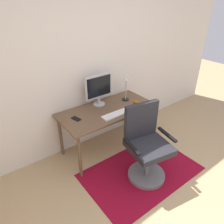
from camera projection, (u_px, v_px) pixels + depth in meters
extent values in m
cube|color=silver|center=(85.00, 64.00, 3.09)|extent=(6.00, 0.10, 2.60)
cube|color=maroon|center=(141.00, 172.00, 3.02)|extent=(1.58, 1.02, 0.01)
cube|color=brown|center=(107.00, 110.00, 3.16)|extent=(1.43, 0.69, 0.03)
cylinder|color=brown|center=(80.00, 157.00, 2.79)|extent=(0.04, 0.04, 0.67)
cylinder|color=brown|center=(150.00, 124.00, 3.47)|extent=(0.04, 0.04, 0.67)
cylinder|color=brown|center=(61.00, 136.00, 3.19)|extent=(0.04, 0.04, 0.67)
cylinder|color=brown|center=(128.00, 111.00, 3.87)|extent=(0.04, 0.04, 0.67)
cylinder|color=#B2B2B7|center=(99.00, 104.00, 3.28)|extent=(0.18, 0.18, 0.01)
cylinder|color=#B2B2B7|center=(99.00, 100.00, 3.25)|extent=(0.04, 0.04, 0.11)
cube|color=#B7B7BC|center=(98.00, 86.00, 3.14)|extent=(0.44, 0.04, 0.34)
cube|color=black|center=(99.00, 87.00, 3.13)|extent=(0.40, 0.00, 0.30)
cube|color=white|center=(116.00, 114.00, 3.00)|extent=(0.43, 0.13, 0.02)
ellipsoid|color=black|center=(132.00, 109.00, 3.13)|extent=(0.06, 0.10, 0.03)
cylinder|color=#85500B|center=(136.00, 104.00, 3.20)|extent=(0.08, 0.08, 0.09)
cube|color=black|center=(76.00, 119.00, 2.91)|extent=(0.10, 0.15, 0.01)
cylinder|color=black|center=(125.00, 99.00, 3.42)|extent=(0.11, 0.11, 0.01)
cylinder|color=beige|center=(126.00, 90.00, 3.33)|extent=(0.02, 0.02, 0.33)
cone|color=beige|center=(126.00, 78.00, 3.24)|extent=(0.10, 0.10, 0.06)
cylinder|color=slate|center=(146.00, 175.00, 2.93)|extent=(0.50, 0.50, 0.05)
cylinder|color=slate|center=(148.00, 162.00, 2.82)|extent=(0.06, 0.06, 0.41)
cube|color=#232328|center=(149.00, 147.00, 2.70)|extent=(0.57, 0.57, 0.08)
cube|color=#232328|center=(141.00, 120.00, 2.73)|extent=(0.47, 0.14, 0.48)
cube|color=black|center=(131.00, 146.00, 2.54)|extent=(0.10, 0.35, 0.03)
cube|color=black|center=(167.00, 134.00, 2.75)|extent=(0.10, 0.35, 0.03)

